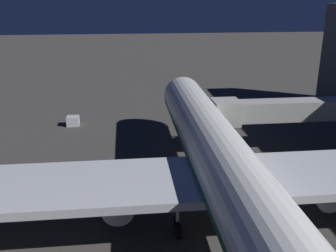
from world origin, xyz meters
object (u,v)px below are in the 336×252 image
Objects in this scene: baggage_container_near_belt at (73,121)px; traffic_cone_nose_starboard at (166,125)px; traffic_cone_nose_port at (194,123)px; jet_bridge at (285,110)px; airliner_at_gate at (231,180)px.

traffic_cone_nose_starboard is at bearing 172.00° from baggage_container_near_belt.
jet_bridge is at bearing 131.20° from traffic_cone_nose_port.
traffic_cone_nose_port is 4.40m from traffic_cone_nose_starboard.
jet_bridge is 18.37m from traffic_cone_nose_starboard.
airliner_at_gate is 32.62× the size of baggage_container_near_belt.
traffic_cone_nose_port and traffic_cone_nose_starboard have the same top height.
airliner_at_gate is 21.11m from jet_bridge.
jet_bridge is at bearing 155.35° from baggage_container_near_belt.
airliner_at_gate is at bearing 85.58° from traffic_cone_nose_port.
airliner_at_gate is at bearing 56.29° from jet_bridge.
baggage_container_near_belt is at bearing -8.00° from traffic_cone_nose_starboard.
baggage_container_near_belt reaches higher than traffic_cone_nose_starboard.
traffic_cone_nose_port is (9.52, -10.87, -5.03)m from jet_bridge.
jet_bridge is (-11.72, -17.56, 0.11)m from airliner_at_gate.
baggage_container_near_belt reaches higher than traffic_cone_nose_port.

